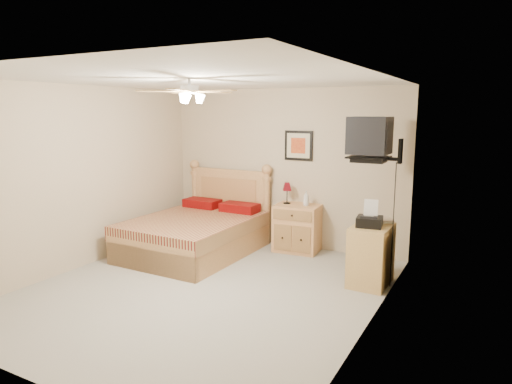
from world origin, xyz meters
TOP-DOWN VIEW (x-y plane):
  - floor at (0.00, 0.00)m, footprint 4.50×4.50m
  - ceiling at (0.00, 0.00)m, footprint 4.00×4.50m
  - wall_back at (0.00, 2.25)m, footprint 4.00×0.04m
  - wall_front at (0.00, -2.25)m, footprint 4.00×0.04m
  - wall_left at (-2.00, 0.00)m, footprint 0.04×4.50m
  - wall_right at (2.00, 0.00)m, footprint 0.04×4.50m
  - bed at (-0.96, 1.12)m, footprint 1.57×2.05m
  - nightstand at (0.37, 2.00)m, footprint 0.71×0.56m
  - table_lamp at (0.18, 2.02)m, footprint 0.22×0.22m
  - lotion_bottle at (0.50, 2.01)m, footprint 0.09×0.09m
  - framed_picture at (0.27, 2.23)m, footprint 0.46×0.04m
  - dresser at (1.73, 1.15)m, footprint 0.46×0.65m
  - fax_machine at (1.71, 1.09)m, footprint 0.34×0.36m
  - magazine_lower at (1.71, 1.38)m, footprint 0.30×0.34m
  - magazine_upper at (1.72, 1.37)m, footprint 0.30×0.33m
  - wall_tv at (1.75, 1.34)m, footprint 0.56×0.46m
  - ceiling_fan at (0.00, -0.20)m, footprint 1.14×1.14m

SIDE VIEW (x-z plane):
  - floor at x=0.00m, z-range 0.00..0.00m
  - nightstand at x=0.37m, z-range 0.00..0.73m
  - dresser at x=1.73m, z-range 0.00..0.75m
  - bed at x=-0.96m, z-range 0.00..1.31m
  - magazine_lower at x=1.71m, z-range 0.75..0.78m
  - magazine_upper at x=1.72m, z-range 0.78..0.80m
  - lotion_bottle at x=0.50m, z-range 0.73..0.96m
  - table_lamp at x=0.18m, z-range 0.73..1.06m
  - fax_machine at x=1.71m, z-range 0.75..1.07m
  - wall_back at x=0.00m, z-range 0.00..2.50m
  - wall_front at x=0.00m, z-range 0.00..2.50m
  - wall_left at x=-2.00m, z-range 0.00..2.50m
  - wall_right at x=2.00m, z-range 0.00..2.50m
  - framed_picture at x=0.27m, z-range 1.39..1.85m
  - wall_tv at x=1.75m, z-range 1.52..2.10m
  - ceiling_fan at x=0.00m, z-range 2.22..2.50m
  - ceiling at x=0.00m, z-range 2.48..2.52m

